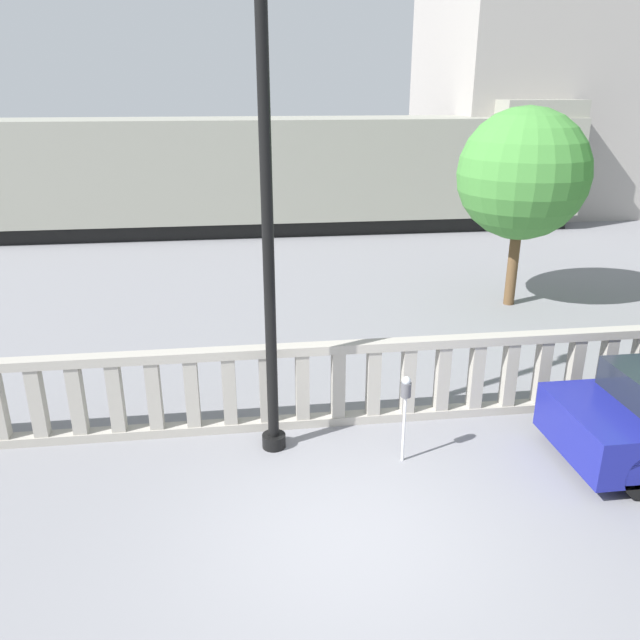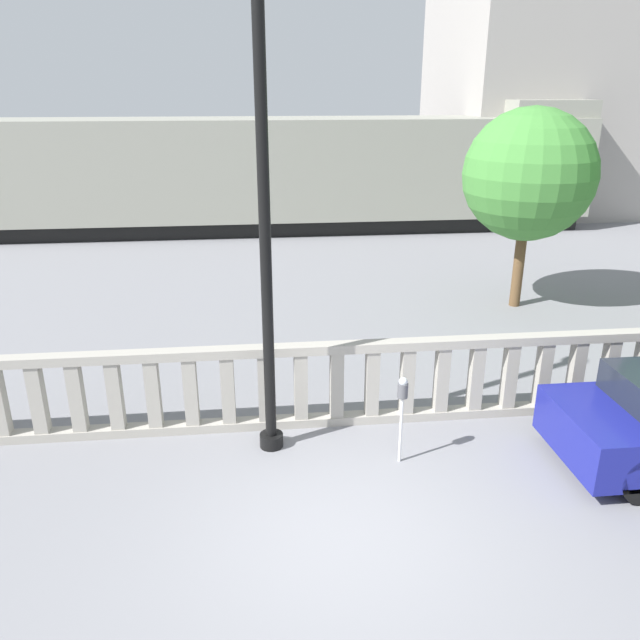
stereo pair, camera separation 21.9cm
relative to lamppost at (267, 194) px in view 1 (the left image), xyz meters
The scene contains 7 objects.
ground_plane 4.32m from the lamppost, 69.79° to the right, with size 160.00×160.00×0.00m, color slate.
balustrade 3.18m from the lamppost, 36.47° to the left, with size 13.53×0.24×1.36m.
lamppost is the anchor object (origin of this frame).
parking_meter 3.28m from the lamppost, 18.56° to the right, with size 0.14×0.14×1.32m.
train_near 15.05m from the lamppost, 91.18° to the left, with size 25.09×3.16×4.57m.
building_block 23.71m from the lamppost, 54.64° to the left, with size 10.61×8.46×15.91m.
tree_right 8.40m from the lamppost, 43.08° to the left, with size 2.99×2.99×4.63m.
Camera 1 is at (-1.15, -5.93, 4.99)m, focal length 35.00 mm.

